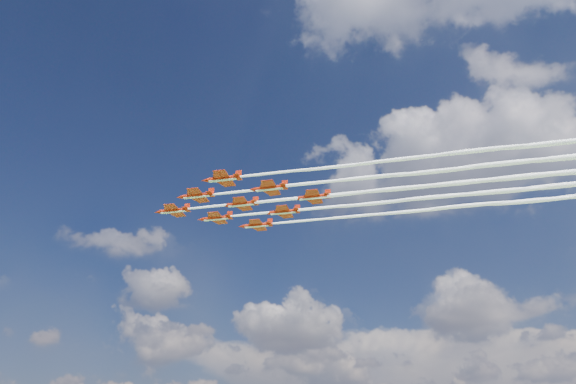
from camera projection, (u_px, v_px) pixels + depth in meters
name	position (u px, v px, depth m)	size (l,w,h in m)	color
jet_lead	(424.00, 186.00, 141.77)	(136.59, 46.85, 2.59)	#AD1E09
jet_row2_port	(466.00, 168.00, 133.06)	(136.59, 46.85, 2.59)	#AD1E09
jet_row2_starb	(463.00, 195.00, 146.50)	(136.59, 46.85, 2.59)	#AD1E09
jet_row3_port	(514.00, 147.00, 124.36)	(136.59, 46.85, 2.59)	#AD1E09
jet_row3_centre	(506.00, 178.00, 137.79)	(136.59, 46.85, 2.59)	#AD1E09
jet_row3_starb	(499.00, 203.00, 151.22)	(136.59, 46.85, 2.59)	#AD1E09
jet_row4_port	(555.00, 159.00, 129.08)	(136.59, 46.85, 2.59)	#AD1E09
jet_row4_starb	(543.00, 187.00, 142.52)	(136.59, 46.85, 2.59)	#AD1E09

